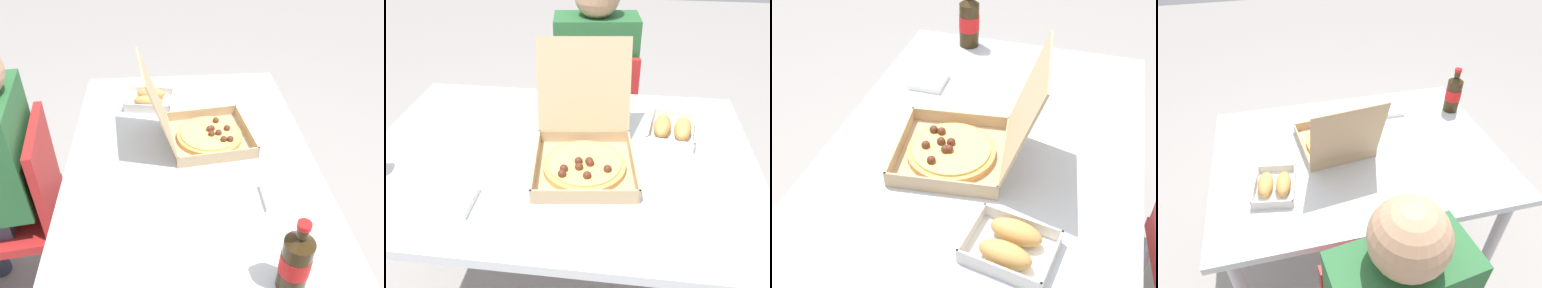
{
  "view_description": "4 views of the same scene",
  "coord_description": "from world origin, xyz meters",
  "views": [
    {
      "loc": [
        -1.09,
        0.08,
        1.61
      ],
      "look_at": [
        -0.0,
        -0.0,
        0.79
      ],
      "focal_mm": 37.28,
      "sensor_mm": 36.0,
      "label": 1
    },
    {
      "loc": [
        0.17,
        -0.94,
        1.43
      ],
      "look_at": [
        0.06,
        -0.02,
        0.79
      ],
      "focal_mm": 35.46,
      "sensor_mm": 36.0,
      "label": 2
    },
    {
      "loc": [
        1.0,
        0.23,
        1.58
      ],
      "look_at": [
        0.09,
        -0.04,
        0.79
      ],
      "focal_mm": 44.28,
      "sensor_mm": 36.0,
      "label": 3
    },
    {
      "loc": [
        0.29,
        1.06,
        1.67
      ],
      "look_at": [
        0.02,
        -0.04,
        0.75
      ],
      "focal_mm": 31.43,
      "sensor_mm": 36.0,
      "label": 4
    }
  ],
  "objects": [
    {
      "name": "paper_menu",
      "position": [
        -0.31,
        0.13,
        0.74
      ],
      "size": [
        0.25,
        0.22,
        0.0
      ],
      "primitive_type": "cube",
      "rotation": [
        0.0,
        0.0,
        -0.37
      ],
      "color": "white",
      "rests_on": "dining_table"
    },
    {
      "name": "napkin_pile",
      "position": [
        -0.24,
        -0.26,
        0.75
      ],
      "size": [
        0.11,
        0.11,
        0.02
      ],
      "primitive_type": "cube",
      "rotation": [
        0.0,
        0.0,
        0.0
      ],
      "color": "white",
      "rests_on": "dining_table"
    },
    {
      "name": "dining_table",
      "position": [
        0.0,
        0.0,
        0.65
      ],
      "size": [
        1.2,
        0.85,
        0.74
      ],
      "color": "silver",
      "rests_on": "ground_plane"
    },
    {
      "name": "bread_side_box",
      "position": [
        0.36,
        0.14,
        0.76
      ],
      "size": [
        0.18,
        0.21,
        0.06
      ],
      "color": "white",
      "rests_on": "dining_table"
    },
    {
      "name": "pizza_box_open",
      "position": [
        0.08,
        -0.04,
        0.78
      ],
      "size": [
        0.33,
        0.41,
        0.32
      ],
      "color": "tan",
      "rests_on": "dining_table"
    },
    {
      "name": "cola_bottle",
      "position": [
        -0.53,
        -0.21,
        0.83
      ],
      "size": [
        0.07,
        0.07,
        0.22
      ],
      "color": "#33230F",
      "rests_on": "dining_table"
    }
  ]
}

